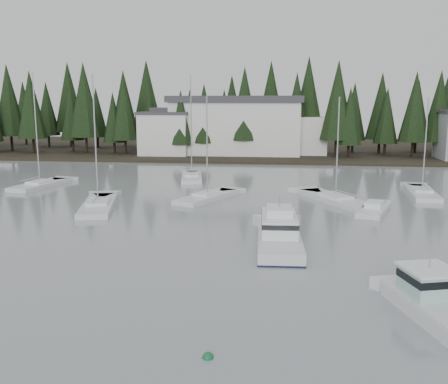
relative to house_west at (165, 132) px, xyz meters
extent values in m
cube|color=black|center=(18.00, 18.00, -4.65)|extent=(240.00, 54.00, 1.00)
cube|color=silver|center=(0.00, 0.00, -0.40)|extent=(9.00, 7.00, 7.50)
cube|color=#38383D|center=(0.00, 0.00, 3.60)|extent=(9.54, 7.42, 0.50)
cube|color=#38383D|center=(0.00, 0.00, 4.20)|extent=(4.95, 3.85, 0.80)
cube|color=silver|center=(13.00, 3.00, 0.85)|extent=(24.00, 10.00, 10.00)
cube|color=#38383D|center=(13.00, 3.00, 6.15)|extent=(25.00, 11.00, 1.20)
cube|color=silver|center=(25.00, 5.00, -0.65)|extent=(10.00, 8.00, 7.00)
cube|color=silver|center=(22.00, -56.42, -4.52)|extent=(3.56, 10.11, 1.45)
cube|color=black|center=(22.00, -56.42, -4.63)|extent=(3.59, 10.16, 0.20)
cube|color=white|center=(21.98, -55.92, -3.11)|extent=(2.77, 5.30, 1.31)
cube|color=black|center=(21.98, -55.92, -2.80)|extent=(2.84, 5.35, 0.36)
cube|color=white|center=(21.98, -55.92, -2.16)|extent=(1.97, 2.68, 0.59)
cylinder|color=#A5A8AD|center=(21.98, -55.92, -1.44)|extent=(0.10, 0.10, 1.00)
cube|color=silver|center=(30.00, -68.49, -4.56)|extent=(4.73, 8.13, 1.25)
cube|color=silver|center=(30.00, -68.49, -3.89)|extent=(4.64, 7.97, 0.12)
cube|color=#98C7BC|center=(29.57, -67.01, -3.21)|extent=(2.76, 2.83, 1.34)
cube|color=white|center=(29.57, -67.01, -2.49)|extent=(3.11, 3.20, 0.12)
cube|color=black|center=(29.57, -67.01, -2.94)|extent=(2.82, 2.88, 0.38)
cylinder|color=#A5A8AD|center=(29.57, -67.01, -1.68)|extent=(0.08, 0.08, 1.54)
cube|color=silver|center=(9.80, -25.85, -4.68)|extent=(4.27, 9.61, 1.05)
cube|color=white|center=(9.80, -25.85, -4.03)|extent=(2.39, 3.44, 0.30)
cylinder|color=#A5A8AD|center=(9.80, -25.85, 2.52)|extent=(0.14, 0.14, 13.35)
cube|color=silver|center=(37.74, -34.32, -4.68)|extent=(3.57, 9.76, 1.05)
cube|color=white|center=(37.74, -34.32, -4.03)|extent=(2.19, 3.41, 0.30)
cylinder|color=#A5A8AD|center=(37.74, -34.32, 0.99)|extent=(0.14, 0.14, 10.30)
cube|color=silver|center=(-7.67, -34.35, -4.68)|extent=(4.44, 9.27, 1.05)
cube|color=white|center=(-7.67, -34.35, -4.03)|extent=(2.53, 3.34, 0.30)
cylinder|color=#A5A8AD|center=(-7.67, -34.35, 2.47)|extent=(0.14, 0.14, 13.25)
cube|color=silver|center=(4.01, -45.28, -4.68)|extent=(5.45, 11.10, 1.05)
cube|color=white|center=(4.01, -45.28, -4.03)|extent=(2.86, 4.03, 0.30)
cylinder|color=#A5A8AD|center=(4.01, -45.28, 2.06)|extent=(0.14, 0.14, 12.43)
cube|color=silver|center=(14.09, -39.65, -4.68)|extent=(6.33, 9.37, 1.05)
cube|color=white|center=(14.09, -39.65, -4.03)|extent=(3.05, 3.60, 0.30)
cylinder|color=#A5A8AD|center=(14.09, -39.65, 1.09)|extent=(0.14, 0.14, 10.49)
cube|color=silver|center=(27.70, -39.30, -4.68)|extent=(7.76, 10.94, 1.05)
cube|color=white|center=(27.70, -39.30, -4.03)|extent=(3.58, 4.23, 0.30)
cylinder|color=#A5A8AD|center=(27.70, -39.30, 1.02)|extent=(0.14, 0.14, 10.35)
cube|color=silver|center=(30.84, -44.10, -4.60)|extent=(4.35, 7.22, 0.90)
cube|color=white|center=(30.84, -44.10, -3.90)|extent=(2.14, 2.57, 0.55)
sphere|color=#145933|center=(19.31, -73.12, -4.65)|extent=(0.48, 0.48, 0.48)
camera|label=1|loc=(22.26, -91.85, 5.74)|focal=40.00mm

